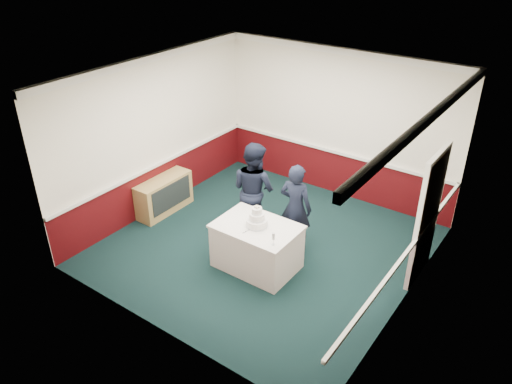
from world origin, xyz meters
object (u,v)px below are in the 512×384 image
Objects in this scene: person_man at (254,189)px; person_woman at (295,208)px; sideboard at (164,195)px; cake_knife at (248,231)px; wedding_cake at (257,220)px; cake_table at (257,246)px; champagne_flute at (273,237)px.

person_man is 0.86m from person_woman.
cake_knife is at bearing -13.92° from sideboard.
cake_knife is at bearing -98.53° from wedding_cake.
wedding_cake is at bearing 136.43° from person_man.
person_man is (1.85, 0.40, 0.53)m from sideboard.
person_woman is (0.21, 0.83, -0.10)m from wedding_cake.
cake_table is 0.78m from champagne_flute.
sideboard is at bearing 178.92° from cake_knife.
cake_knife is (2.47, -0.61, 0.44)m from sideboard.
champagne_flute reaches higher than sideboard.
sideboard is 5.45× the size of cake_knife.
wedding_cake is 1.65× the size of cake_knife.
cake_knife is (-0.03, -0.20, 0.39)m from cake_table.
person_woman reaches higher than wedding_cake.
person_woman reaches higher than cake_knife.
cake_table is 3.63× the size of wedding_cake.
cake_knife is 1.06m from person_woman.
person_man is (-1.15, 1.09, -0.05)m from champagne_flute.
person_man reaches higher than person_woman.
sideboard is at bearing 20.33° from person_man.
cake_table is at bearing 94.30° from cake_knife.
person_man is (-0.65, 0.81, 0.48)m from cake_table.
cake_table is 6.00× the size of cake_knife.
wedding_cake is 0.86m from person_woman.
cake_table is at bearing -9.36° from sideboard.
wedding_cake is 0.57m from champagne_flute.
cake_table is 0.50m from wedding_cake.
champagne_flute is at bearing 99.91° from person_woman.
sideboard is 0.75× the size of person_woman.
person_man is at bearing -3.90° from person_woman.
wedding_cake reaches higher than champagne_flute.
cake_table is 0.83× the size of person_woman.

